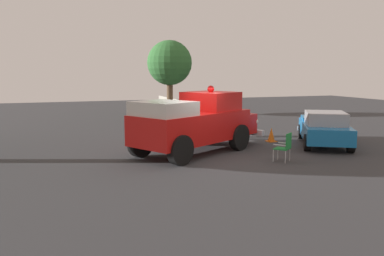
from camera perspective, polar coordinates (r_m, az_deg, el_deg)
name	(u,v)px	position (r m, az deg, el deg)	size (l,w,h in m)	color
ground_plane	(196,157)	(14.80, 0.59, -4.17)	(60.00, 60.00, 0.00)	#333335
vintage_fire_truck	(196,122)	(15.44, 0.57, 0.85)	(4.84, 6.24, 2.59)	black
classic_hot_rod	(324,128)	(18.03, 18.38, 0.03)	(4.70, 3.78, 1.46)	black
lawn_chair_near_truck	(230,125)	(19.41, 5.41, 0.50)	(0.69, 0.69, 1.02)	#B7BABF
lawn_chair_by_car	(285,145)	(14.30, 13.19, -2.41)	(0.69, 0.69, 1.02)	#B7BABF
spectator_seated	(232,122)	(19.35, 5.78, 0.79)	(0.64, 0.64, 1.29)	#383842
oak_tree_distant	(170,63)	(29.23, -3.22, 9.24)	(3.24, 3.24, 5.39)	brown
traffic_cone	(271,135)	(18.33, 11.28, -0.97)	(0.40, 0.40, 0.64)	orange
background_fence	(180,106)	(31.75, -1.80, 3.22)	(12.50, 0.12, 0.90)	#A8A393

